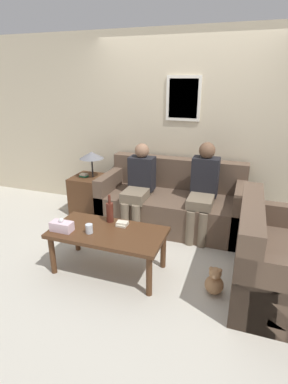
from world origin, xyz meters
name	(u,v)px	position (x,y,z in m)	size (l,w,h in m)	color
ground_plane	(161,241)	(0.00, 0.00, 0.00)	(16.00, 16.00, 0.00)	beige
wall_back	(183,127)	(0.00, 1.01, 1.30)	(9.00, 0.08, 2.60)	beige
couch_main	(172,203)	(0.00, 0.53, 0.31)	(1.94, 0.90, 0.89)	brown
couch_side	(279,264)	(1.32, -0.56, 0.32)	(0.90, 1.28, 0.89)	brown
coffee_table	(108,236)	(-0.36, -0.77, 0.41)	(1.20, 0.61, 0.48)	#4C2D19
side_table_with_lamp	(90,191)	(-1.28, 0.51, 0.34)	(0.50, 0.50, 0.96)	#4C2D19
wine_bottle	(110,212)	(-0.43, -0.57, 0.60)	(0.08, 0.08, 0.32)	#562319
drinking_glass	(89,229)	(-0.52, -0.87, 0.52)	(0.07, 0.07, 0.10)	silver
book_stack	(122,224)	(-0.27, -0.61, 0.50)	(0.13, 0.11, 0.05)	beige
tissue_box	(62,226)	(-0.82, -0.92, 0.53)	(0.23, 0.12, 0.15)	silver
person_left	(139,184)	(-0.42, 0.32, 0.63)	(0.34, 0.61, 1.15)	#756651
person_right	(203,187)	(0.43, 0.39, 0.66)	(0.34, 0.63, 1.21)	#756651
teddy_bear	(214,282)	(0.76, -0.78, 0.12)	(0.18, 0.18, 0.29)	#A87A51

